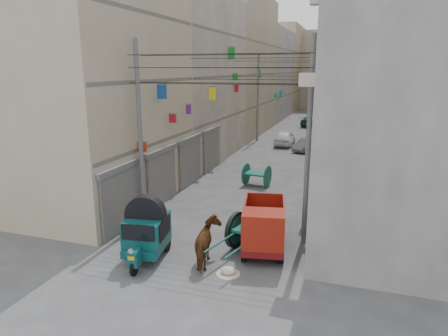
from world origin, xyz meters
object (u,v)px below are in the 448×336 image
at_px(horse, 208,243).
at_px(feed_sack, 228,271).
at_px(mini_truck, 263,230).
at_px(second_cart, 257,174).
at_px(distant_car_grey, 306,145).
at_px(auto_rickshaw, 146,230).
at_px(tonga_cart, 251,233).
at_px(distant_car_green, 312,121).
at_px(distant_car_white, 285,138).

bearing_deg(horse, feed_sack, 137.61).
distance_m(mini_truck, feed_sack, 2.24).
xyz_separation_m(second_cart, distant_car_grey, (1.55, 11.31, -0.15)).
bearing_deg(feed_sack, auto_rickshaw, 175.54).
bearing_deg(horse, distant_car_grey, -107.35).
bearing_deg(horse, mini_truck, -153.01).
bearing_deg(second_cart, horse, -77.82).
bearing_deg(distant_car_grey, tonga_cart, -70.59).
bearing_deg(distant_car_green, mini_truck, 109.97).
relative_size(horse, distant_car_green, 0.44).
relative_size(auto_rickshaw, horse, 1.41).
height_order(auto_rickshaw, distant_car_white, auto_rickshaw).
relative_size(auto_rickshaw, tonga_cart, 0.79).
height_order(auto_rickshaw, feed_sack, auto_rickshaw).
bearing_deg(tonga_cart, auto_rickshaw, -138.59).
distance_m(mini_truck, distant_car_green, 35.40).
height_order(tonga_cart, second_cart, tonga_cart).
bearing_deg(second_cart, distant_car_white, 100.93).
bearing_deg(auto_rickshaw, horse, -4.04).
xyz_separation_m(distant_car_grey, distant_car_green, (-1.08, 15.40, 0.09)).
xyz_separation_m(tonga_cart, distant_car_white, (-2.46, 22.02, -0.08)).
distance_m(feed_sack, distant_car_white, 24.07).
height_order(horse, distant_car_green, horse).
bearing_deg(tonga_cart, distant_car_white, 111.80).
xyz_separation_m(auto_rickshaw, mini_truck, (3.96, 1.70, -0.15)).
distance_m(mini_truck, second_cart, 8.95).
xyz_separation_m(tonga_cart, horse, (-1.17, -1.49, 0.05)).
height_order(mini_truck, distant_car_grey, mini_truck).
xyz_separation_m(feed_sack, horse, (-0.88, 0.46, 0.67)).
bearing_deg(mini_truck, auto_rickshaw, -167.79).
height_order(auto_rickshaw, mini_truck, mini_truck).
height_order(auto_rickshaw, distant_car_grey, auto_rickshaw).
xyz_separation_m(feed_sack, distant_car_green, (-1.10, 37.29, 0.49)).
xyz_separation_m(auto_rickshaw, second_cart, (1.63, 10.33, -0.39)).
distance_m(second_cart, feed_sack, 10.71).
relative_size(tonga_cart, distant_car_green, 0.79).
bearing_deg(auto_rickshaw, feed_sack, -13.66).
relative_size(mini_truck, distant_car_green, 0.85).
bearing_deg(distant_car_white, feed_sack, 94.33).
bearing_deg(distant_car_white, second_cart, 91.76).
xyz_separation_m(tonga_cart, second_cart, (-1.86, 8.64, -0.06)).
relative_size(second_cart, distant_car_grey, 0.50).
bearing_deg(distant_car_white, auto_rickshaw, 86.70).
bearing_deg(distant_car_grey, distant_car_green, 112.56).
relative_size(auto_rickshaw, second_cart, 1.65).
height_order(auto_rickshaw, horse, auto_rickshaw).
distance_m(feed_sack, distant_car_green, 37.31).
xyz_separation_m(tonga_cart, distant_car_green, (-1.39, 35.35, -0.13)).
distance_m(feed_sack, distant_car_grey, 21.89).
xyz_separation_m(auto_rickshaw, distant_car_grey, (3.18, 21.64, -0.54)).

